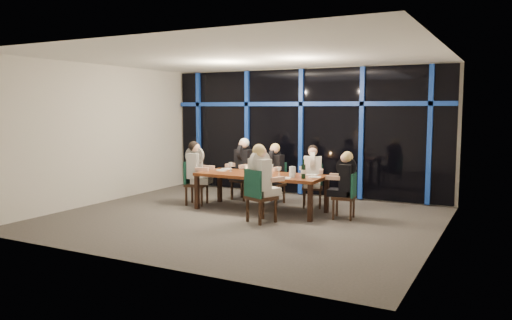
% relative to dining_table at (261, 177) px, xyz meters
% --- Properties ---
extents(room, '(7.04, 7.00, 3.02)m').
position_rel_dining_table_xyz_m(room, '(0.00, -0.80, 1.34)').
color(room, '#514C48').
rests_on(room, ground).
extents(window_wall, '(6.86, 0.43, 2.94)m').
position_rel_dining_table_xyz_m(window_wall, '(0.01, 2.13, 0.87)').
color(window_wall, black).
rests_on(window_wall, ground).
extents(dining_table, '(2.60, 1.00, 0.75)m').
position_rel_dining_table_xyz_m(dining_table, '(0.00, 0.00, 0.00)').
color(dining_table, brown).
rests_on(dining_table, ground).
extents(chair_far_left, '(0.51, 0.51, 0.95)m').
position_rel_dining_table_xyz_m(chair_far_left, '(-0.91, 1.00, -0.15)').
color(chair_far_left, black).
rests_on(chair_far_left, ground).
extents(chair_far_mid, '(0.45, 0.45, 0.89)m').
position_rel_dining_table_xyz_m(chair_far_mid, '(-0.10, 0.90, -0.18)').
color(chair_far_mid, black).
rests_on(chair_far_mid, ground).
extents(chair_far_right, '(0.52, 0.52, 0.89)m').
position_rel_dining_table_xyz_m(chair_far_right, '(0.76, 0.90, -0.19)').
color(chair_far_right, black).
rests_on(chair_far_right, ground).
extents(chair_end_left, '(0.52, 0.52, 0.93)m').
position_rel_dining_table_xyz_m(chair_end_left, '(-1.59, -0.07, -0.16)').
color(chair_end_left, black).
rests_on(chair_end_left, ground).
extents(chair_end_right, '(0.45, 0.45, 0.86)m').
position_rel_dining_table_xyz_m(chair_end_right, '(1.78, 0.10, -0.20)').
color(chair_end_right, black).
rests_on(chair_end_right, ground).
extents(chair_near_mid, '(0.59, 0.59, 0.97)m').
position_rel_dining_table_xyz_m(chair_near_mid, '(0.43, -0.96, -0.14)').
color(chair_near_mid, black).
rests_on(chair_near_mid, ground).
extents(diner_far_left, '(0.51, 0.63, 0.92)m').
position_rel_dining_table_xyz_m(diner_far_left, '(-0.92, 0.92, 0.22)').
color(diner_far_left, black).
rests_on(diner_far_left, ground).
extents(diner_far_mid, '(0.47, 0.58, 0.87)m').
position_rel_dining_table_xyz_m(diner_far_mid, '(-0.10, 0.83, 0.17)').
color(diner_far_mid, black).
rests_on(diner_far_mid, ground).
extents(diner_far_right, '(0.53, 0.61, 0.87)m').
position_rel_dining_table_xyz_m(diner_far_right, '(0.79, 0.83, 0.17)').
color(diner_far_right, silver).
rests_on(diner_far_right, ground).
extents(diner_end_left, '(0.62, 0.52, 0.91)m').
position_rel_dining_table_xyz_m(diner_end_left, '(-1.52, -0.05, 0.21)').
color(diner_end_left, black).
rests_on(diner_end_left, ground).
extents(diner_end_right, '(0.56, 0.46, 0.84)m').
position_rel_dining_table_xyz_m(diner_end_right, '(1.71, 0.09, 0.15)').
color(diner_end_right, black).
rests_on(diner_end_right, ground).
extents(diner_near_mid, '(0.61, 0.67, 0.95)m').
position_rel_dining_table_xyz_m(diner_near_mid, '(0.47, -0.88, 0.25)').
color(diner_near_mid, silver).
rests_on(diner_near_mid, ground).
extents(plate_far_left, '(0.24, 0.24, 0.01)m').
position_rel_dining_table_xyz_m(plate_far_left, '(-1.02, 0.37, 0.08)').
color(plate_far_left, white).
rests_on(plate_far_left, dining_table).
extents(plate_far_mid, '(0.24, 0.24, 0.01)m').
position_rel_dining_table_xyz_m(plate_far_mid, '(-0.16, 0.27, 0.08)').
color(plate_far_mid, white).
rests_on(plate_far_mid, dining_table).
extents(plate_far_right, '(0.24, 0.24, 0.01)m').
position_rel_dining_table_xyz_m(plate_far_right, '(0.97, 0.29, 0.08)').
color(plate_far_right, white).
rests_on(plate_far_right, dining_table).
extents(plate_end_left, '(0.24, 0.24, 0.01)m').
position_rel_dining_table_xyz_m(plate_end_left, '(-0.97, 0.08, 0.08)').
color(plate_end_left, white).
rests_on(plate_end_left, dining_table).
extents(plate_end_right, '(0.24, 0.24, 0.01)m').
position_rel_dining_table_xyz_m(plate_end_right, '(1.15, 0.02, 0.08)').
color(plate_end_right, white).
rests_on(plate_end_right, dining_table).
extents(plate_near_mid, '(0.24, 0.24, 0.01)m').
position_rel_dining_table_xyz_m(plate_near_mid, '(0.69, -0.37, 0.08)').
color(plate_near_mid, white).
rests_on(plate_near_mid, dining_table).
extents(wine_bottle, '(0.08, 0.08, 0.36)m').
position_rel_dining_table_xyz_m(wine_bottle, '(1.01, -0.21, 0.21)').
color(wine_bottle, black).
rests_on(wine_bottle, dining_table).
extents(water_pitcher, '(0.13, 0.12, 0.21)m').
position_rel_dining_table_xyz_m(water_pitcher, '(0.76, -0.17, 0.17)').
color(water_pitcher, white).
rests_on(water_pitcher, dining_table).
extents(tea_light, '(0.05, 0.05, 0.03)m').
position_rel_dining_table_xyz_m(tea_light, '(-0.07, -0.15, 0.08)').
color(tea_light, '#FFA54C').
rests_on(tea_light, dining_table).
extents(wine_glass_a, '(0.07, 0.07, 0.17)m').
position_rel_dining_table_xyz_m(wine_glass_a, '(-0.29, -0.08, 0.19)').
color(wine_glass_a, silver).
rests_on(wine_glass_a, dining_table).
extents(wine_glass_b, '(0.07, 0.07, 0.18)m').
position_rel_dining_table_xyz_m(wine_glass_b, '(0.14, 0.21, 0.20)').
color(wine_glass_b, silver).
rests_on(wine_glass_b, dining_table).
extents(wine_glass_c, '(0.06, 0.06, 0.16)m').
position_rel_dining_table_xyz_m(wine_glass_c, '(0.41, -0.00, 0.18)').
color(wine_glass_c, white).
rests_on(wine_glass_c, dining_table).
extents(wine_glass_d, '(0.07, 0.07, 0.19)m').
position_rel_dining_table_xyz_m(wine_glass_d, '(-0.73, 0.06, 0.21)').
color(wine_glass_d, white).
rests_on(wine_glass_d, dining_table).
extents(wine_glass_e, '(0.07, 0.07, 0.18)m').
position_rel_dining_table_xyz_m(wine_glass_e, '(0.80, 0.17, 0.20)').
color(wine_glass_e, silver).
rests_on(wine_glass_e, dining_table).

